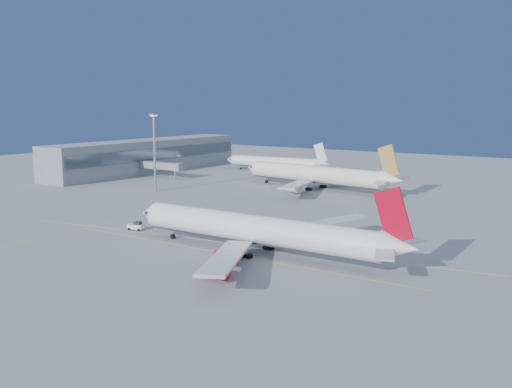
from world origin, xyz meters
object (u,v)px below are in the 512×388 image
light_mast (154,146)px  airliner_etihad (317,175)px  airliner_virgin (260,231)px  airliner_third (276,162)px  pushback_tug (136,226)px

light_mast → airliner_etihad: bearing=38.4°
airliner_virgin → airliner_third: (-75.64, 128.10, -0.75)m
airliner_virgin → airliner_third: bearing=120.9°
light_mast → airliner_virgin: bearing=-33.0°
airliner_third → airliner_virgin: bearing=-63.5°
pushback_tug → light_mast: (-41.25, 50.18, 15.68)m
airliner_virgin → airliner_etihad: (-33.40, 89.62, 0.44)m
airliner_etihad → airliner_virgin: bearing=-61.3°
airliner_third → light_mast: size_ratio=1.93×
airliner_etihad → light_mast: bearing=-133.3°
airliner_etihad → pushback_tug: airliner_etihad is taller
pushback_tug → light_mast: bearing=114.0°
airliner_third → pushback_tug: (36.32, -126.04, -3.40)m
pushback_tug → airliner_etihad: bearing=70.7°
airliner_etihad → pushback_tug: bearing=-85.6°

